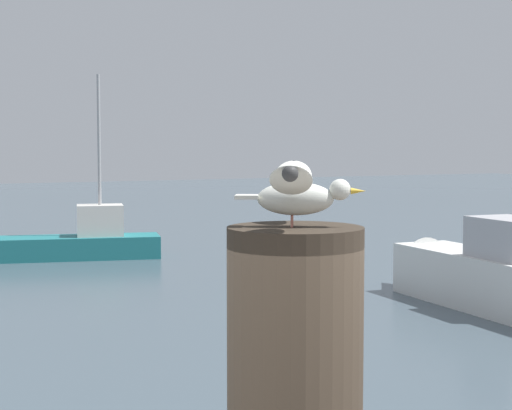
{
  "coord_description": "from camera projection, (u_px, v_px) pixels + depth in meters",
  "views": [
    {
      "loc": [
        -0.6,
        -2.39,
        2.8
      ],
      "look_at": [
        0.66,
        -0.02,
        2.61
      ],
      "focal_mm": 58.03,
      "sensor_mm": 36.0,
      "label": 1
    }
  ],
  "objects": [
    {
      "name": "mooring_post",
      "position": [
        295.0,
        388.0,
        2.51
      ],
      "size": [
        0.41,
        0.41,
        0.99
      ],
      "primitive_type": "cylinder",
      "color": "#382D23",
      "rests_on": "harbor_quay"
    },
    {
      "name": "seagull",
      "position": [
        297.0,
        190.0,
        2.47
      ],
      "size": [
        0.45,
        0.63,
        0.2
      ],
      "color": "#C67160",
      "rests_on": "mooring_post"
    },
    {
      "name": "boat_white",
      "position": [
        478.0,
        274.0,
        14.44
      ],
      "size": [
        1.61,
        5.32,
        1.63
      ],
      "color": "silver",
      "rests_on": "ground_plane"
    },
    {
      "name": "boat_teal",
      "position": [
        50.0,
        243.0,
        20.36
      ],
      "size": [
        5.3,
        2.47,
        4.77
      ],
      "color": "#1E7075",
      "rests_on": "ground_plane"
    }
  ]
}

